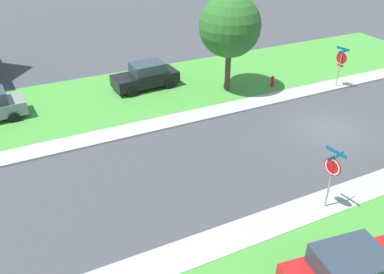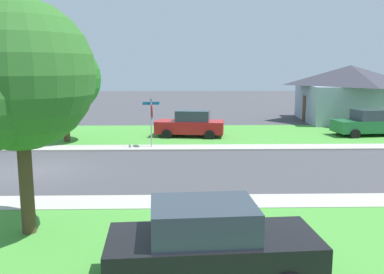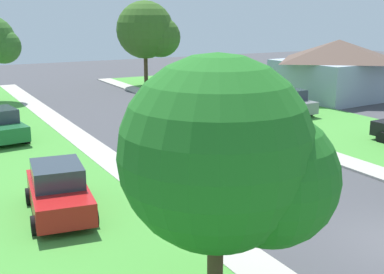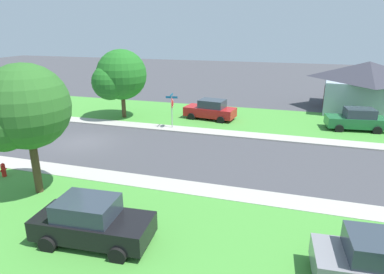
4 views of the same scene
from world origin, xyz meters
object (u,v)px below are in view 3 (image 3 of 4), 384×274
(car_red_kerbside_mid, at_px, (59,191))
(car_grey_far_down_street, at_px, (286,102))
(tree_sidewalk_near, at_px, (230,160))
(stop_sign_far_corner, at_px, (180,164))
(car_green_behind_trees, at_px, (0,125))
(tree_sidewalk_far, at_px, (149,32))
(house_right_setback, at_px, (338,68))
(car_blue_driveway_right, at_px, (212,85))

(car_red_kerbside_mid, relative_size, car_grey_far_down_street, 1.02)
(car_red_kerbside_mid, xyz_separation_m, tree_sidewalk_near, (1.88, -7.56, 2.77))
(car_red_kerbside_mid, bearing_deg, stop_sign_far_corner, -32.58)
(car_red_kerbside_mid, height_order, tree_sidewalk_near, tree_sidewalk_near)
(car_green_behind_trees, relative_size, car_red_kerbside_mid, 0.99)
(tree_sidewalk_far, distance_m, house_right_setback, 16.91)
(car_red_kerbside_mid, relative_size, tree_sidewalk_near, 0.76)
(tree_sidewalk_far, bearing_deg, car_grey_far_down_street, -81.66)
(car_red_kerbside_mid, bearing_deg, tree_sidewalk_far, 60.03)
(tree_sidewalk_far, bearing_deg, tree_sidewalk_near, -111.45)
(car_green_behind_trees, bearing_deg, car_grey_far_down_street, -5.53)
(car_blue_driveway_right, bearing_deg, tree_sidewalk_near, -120.43)
(car_blue_driveway_right, distance_m, tree_sidewalk_near, 31.02)
(car_grey_far_down_street, distance_m, tree_sidewalk_far, 17.26)
(tree_sidewalk_near, bearing_deg, car_grey_far_down_street, 47.71)
(car_green_behind_trees, xyz_separation_m, house_right_setback, (25.73, 1.78, 1.50))
(car_grey_far_down_street, height_order, tree_sidewalk_near, tree_sidewalk_near)
(stop_sign_far_corner, height_order, car_grey_far_down_street, stop_sign_far_corner)
(car_red_kerbside_mid, bearing_deg, tree_sidewalk_near, -76.06)
(car_green_behind_trees, bearing_deg, tree_sidewalk_near, -83.96)
(car_blue_driveway_right, height_order, tree_sidewalk_far, tree_sidewalk_far)
(stop_sign_far_corner, xyz_separation_m, house_right_setback, (22.12, 15.49, 0.49))
(car_grey_far_down_street, distance_m, tree_sidewalk_near, 23.59)
(car_blue_driveway_right, xyz_separation_m, house_right_setback, (8.07, -5.80, 1.50))
(car_green_behind_trees, xyz_separation_m, car_grey_far_down_street, (17.78, -1.72, 0.00))
(house_right_setback, bearing_deg, tree_sidewalk_near, -138.70)
(car_grey_far_down_street, bearing_deg, tree_sidewalk_far, 98.34)
(car_grey_far_down_street, xyz_separation_m, tree_sidewalk_far, (-2.43, 16.60, 4.08))
(house_right_setback, bearing_deg, car_green_behind_trees, -176.03)
(car_red_kerbside_mid, bearing_deg, car_green_behind_trees, 90.70)
(car_green_behind_trees, height_order, tree_sidewalk_far, tree_sidewalk_far)
(car_blue_driveway_right, bearing_deg, house_right_setback, -35.74)
(stop_sign_far_corner, relative_size, tree_sidewalk_far, 0.36)
(car_blue_driveway_right, bearing_deg, car_green_behind_trees, -156.75)
(tree_sidewalk_near, bearing_deg, car_blue_driveway_right, 59.57)
(stop_sign_far_corner, height_order, car_green_behind_trees, stop_sign_far_corner)
(stop_sign_far_corner, distance_m, tree_sidewalk_near, 5.84)
(stop_sign_far_corner, xyz_separation_m, tree_sidewalk_near, (-1.59, -5.34, 1.76))
(car_grey_far_down_street, bearing_deg, stop_sign_far_corner, -139.78)
(car_green_behind_trees, xyz_separation_m, car_blue_driveway_right, (17.66, 7.59, 0.00))
(car_grey_far_down_street, relative_size, house_right_setback, 0.46)
(stop_sign_far_corner, height_order, house_right_setback, house_right_setback)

